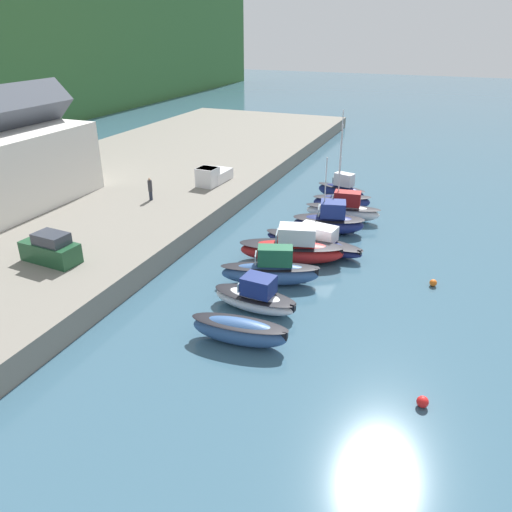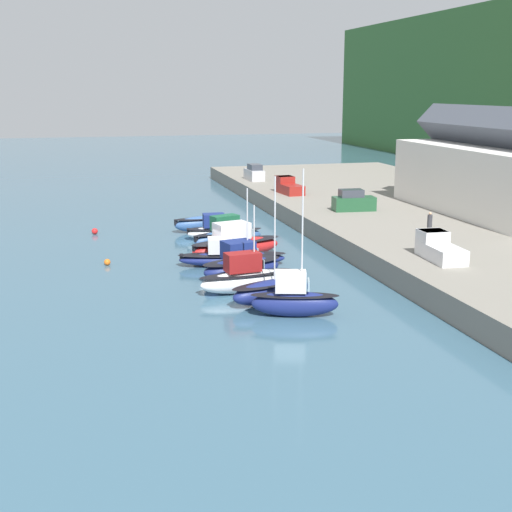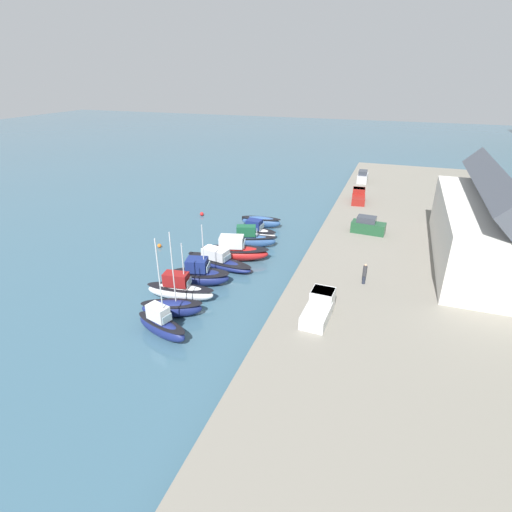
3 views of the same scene
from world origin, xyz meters
name	(u,v)px [view 3 (image 3 of 3)]	position (x,y,z in m)	size (l,w,h in m)	color
ground_plane	(217,261)	(0.00, 0.00, 0.00)	(320.00, 320.00, 0.00)	#385B70
quay_promenade	(440,289)	(0.00, 24.66, 0.88)	(109.78, 28.55, 1.77)	gray
harbor_clubhouse	(484,227)	(-6.35, 28.46, 5.65)	(23.03, 8.80, 10.42)	silver
moored_boat_0	(261,221)	(-12.63, 1.27, 0.84)	(2.14, 5.96, 1.59)	#33568E
moored_boat_1	(256,231)	(-8.79, 1.83, 0.88)	(2.56, 5.92, 2.43)	silver
moored_boat_2	(248,239)	(-5.18, 2.12, 1.08)	(3.87, 7.18, 2.91)	#33568E
moored_boat_3	(235,251)	(-1.10, 1.87, 1.12)	(4.44, 8.49, 3.01)	red
moored_boat_4	(218,261)	(1.52, 0.90, 0.81)	(3.57, 8.87, 2.27)	navy
moored_boat_5	(200,275)	(5.76, 0.72, 1.09)	(3.84, 6.66, 6.77)	navy
moored_boat_6	(180,290)	(9.23, 0.26, 1.06)	(2.68, 7.13, 6.10)	white
moored_boat_7	(172,308)	(12.14, 1.07, 0.84)	(3.57, 5.97, 8.37)	navy
moored_boat_8	(161,325)	(15.16, 1.82, 1.10)	(3.02, 5.71, 9.17)	navy
parked_car_0	(363,177)	(-37.28, 12.93, 2.69)	(4.26, 1.94, 2.16)	#B7B7BC
parked_car_1	(368,226)	(-10.84, 16.36, 2.69)	(2.13, 4.33, 2.16)	#1E4C2D
pickup_truck_0	(320,307)	(10.13, 14.33, 2.59)	(4.82, 2.18, 1.90)	silver
pickup_truck_1	(358,196)	(-24.35, 13.65, 2.59)	(4.90, 2.41, 1.90)	maroon
person_on_quay	(365,274)	(3.19, 17.33, 2.87)	(0.40, 0.40, 2.14)	#232838
mooring_buoy_0	(159,246)	(-1.14, -8.66, 0.26)	(0.52, 0.52, 0.52)	orange
mooring_buoy_1	(202,214)	(-14.18, -9.11, 0.29)	(0.59, 0.59, 0.59)	red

